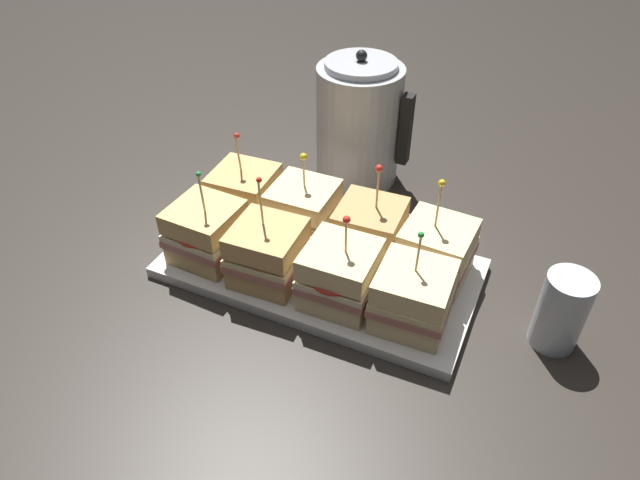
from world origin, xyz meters
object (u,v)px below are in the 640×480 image
Objects in this scene: sandwich_front_far_left at (206,232)px; drinking_glass at (561,311)px; serving_platter at (320,268)px; kettle_steel at (359,123)px; sandwich_front_far_right at (413,297)px; sandwich_back_center_left at (303,212)px; sandwich_back_center_right at (370,230)px; sandwich_front_center_left at (268,254)px; sandwich_front_center_right at (340,275)px; sandwich_back_far_right at (436,251)px; sandwich_back_far_left at (245,195)px.

sandwich_front_far_left reaches higher than drinking_glass.
kettle_steel is (-0.05, 0.29, 0.11)m from serving_platter.
sandwich_back_center_left is (-0.22, 0.11, 0.00)m from sandwich_front_far_right.
sandwich_back_center_right reaches higher than sandwich_back_center_left.
sandwich_front_center_left is 0.69× the size of kettle_steel.
sandwich_front_far_left is 1.07× the size of sandwich_front_center_right.
sandwich_back_far_right is (0.23, 0.11, -0.00)m from sandwich_front_center_left.
kettle_steel is 2.16× the size of drinking_glass.
sandwich_front_far_left is 1.00× the size of sandwich_back_center_right.
sandwich_back_center_right reaches higher than drinking_glass.
sandwich_back_center_left is (-0.06, 0.06, 0.06)m from serving_platter.
serving_platter is 3.18× the size of sandwich_back_center_left.
serving_platter is 1.92× the size of kettle_steel.
kettle_steel is at bearing 71.14° from sandwich_front_far_left.
sandwich_front_center_left is at bearing -153.39° from sandwich_back_far_right.
serving_platter is at bearing -178.82° from drinking_glass.
sandwich_back_center_left is at bearing 134.46° from serving_platter.
sandwich_front_center_left is at bearing -90.90° from kettle_steel.
drinking_glass is (0.30, -0.05, -0.00)m from sandwich_back_center_right.
sandwich_front_center_left is 1.14× the size of sandwich_front_far_right.
sandwich_back_center_right is at bearing 133.37° from sandwich_front_far_right.
kettle_steel reaches higher than sandwich_back_center_right.
serving_platter is at bearing -79.54° from kettle_steel.
sandwich_front_far_left reaches higher than sandwich_back_far_left.
sandwich_front_center_left is at bearing -134.96° from sandwich_back_center_right.
sandwich_front_far_right reaches higher than serving_platter.
sandwich_front_center_right is 0.61× the size of kettle_steel.
kettle_steel is at bearing 63.71° from sandwich_back_far_left.
sandwich_front_far_left is 0.95× the size of sandwich_front_center_left.
drinking_glass is (0.36, 0.01, 0.05)m from serving_platter.
sandwich_front_far_right is (0.17, -0.05, 0.05)m from serving_platter.
kettle_steel reaches higher than sandwich_back_far_left.
sandwich_back_far_left is 1.00× the size of sandwich_back_center_right.
sandwich_front_center_left is 0.23m from sandwich_front_far_right.
serving_platter is 0.10m from sandwich_front_center_left.
sandwich_front_center_right is (0.12, 0.00, 0.00)m from sandwich_front_center_left.
sandwich_front_far_right is at bearing -91.05° from sandwich_back_far_right.
sandwich_front_far_right is at bearing -26.76° from sandwich_back_center_left.
sandwich_back_center_right is (0.06, 0.06, 0.05)m from serving_platter.
sandwich_front_far_right is 0.60× the size of kettle_steel.
sandwich_front_center_right is (0.06, -0.06, 0.06)m from serving_platter.
sandwich_back_far_right reaches higher than serving_platter.
sandwich_back_center_left is at bearing -0.11° from sandwich_back_far_left.
sandwich_front_far_left reaches higher than sandwich_front_center_right.
sandwich_back_far_left is 0.11m from sandwich_back_center_left.
sandwich_front_far_right is 0.99× the size of sandwich_back_center_left.
drinking_glass reaches higher than serving_platter.
serving_platter is 0.19m from sandwich_back_far_left.
sandwich_front_far_left is at bearing 179.27° from sandwich_front_center_right.
drinking_glass is (0.30, 0.06, -0.01)m from sandwich_front_center_right.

